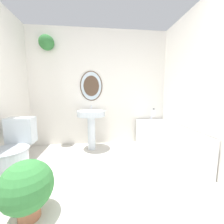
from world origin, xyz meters
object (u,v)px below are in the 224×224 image
object	(u,v)px
bathtub	(165,141)
shampoo_bottle	(154,113)
pedestal_sink	(91,120)
potted_plant	(27,187)
toilet	(13,155)

from	to	relation	value
bathtub	shampoo_bottle	bearing A→B (deg)	85.92
pedestal_sink	potted_plant	size ratio (longest dim) A/B	1.65
toilet	bathtub	distance (m)	2.26
toilet	pedestal_sink	distance (m)	1.31
pedestal_sink	potted_plant	xyz separation A→B (m)	(-0.48, -1.49, -0.29)
bathtub	potted_plant	xyz separation A→B (m)	(-1.75, -1.01, 0.02)
pedestal_sink	bathtub	world-z (taller)	pedestal_sink
toilet	bathtub	size ratio (longest dim) A/B	0.51
toilet	bathtub	world-z (taller)	toilet
bathtub	potted_plant	world-z (taller)	bathtub
toilet	potted_plant	world-z (taller)	toilet
pedestal_sink	shampoo_bottle	bearing A→B (deg)	6.66
pedestal_sink	shampoo_bottle	xyz separation A→B (m)	(1.31, 0.15, 0.10)
toilet	shampoo_bottle	size ratio (longest dim) A/B	4.46
toilet	bathtub	bearing A→B (deg)	8.94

